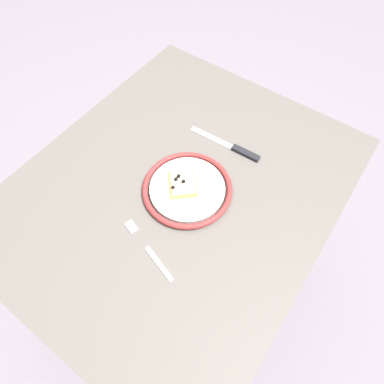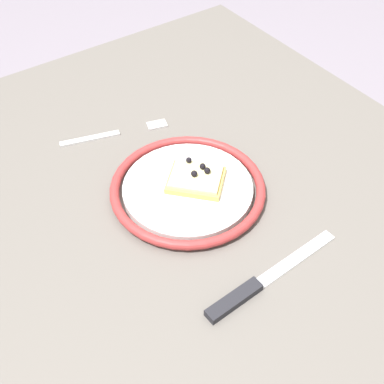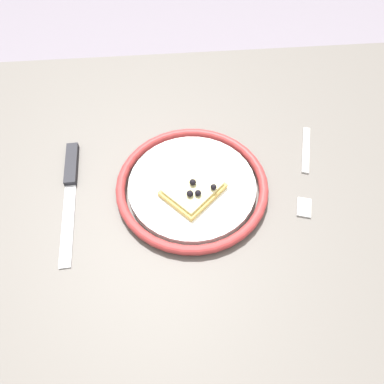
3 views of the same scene
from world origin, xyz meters
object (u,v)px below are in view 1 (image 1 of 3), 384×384
(plate, at_px, (188,188))
(fork, at_px, (148,249))
(knife, at_px, (236,149))
(pizza_slice_near, at_px, (182,184))
(dining_table, at_px, (179,202))

(plate, relative_size, fork, 1.29)
(knife, bearing_deg, plate, 170.22)
(fork, bearing_deg, knife, -1.71)
(pizza_slice_near, height_order, fork, pizza_slice_near)
(plate, xyz_separation_m, pizza_slice_near, (-0.01, 0.02, 0.01))
(knife, bearing_deg, fork, 178.29)
(pizza_slice_near, relative_size, fork, 0.59)
(plate, xyz_separation_m, fork, (-0.21, -0.02, -0.01))
(plate, height_order, knife, plate)
(pizza_slice_near, relative_size, knife, 0.48)
(plate, distance_m, knife, 0.21)
(dining_table, relative_size, plate, 3.96)
(knife, bearing_deg, dining_table, 161.48)
(plate, bearing_deg, pizza_slice_near, 113.04)
(fork, bearing_deg, pizza_slice_near, 11.27)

